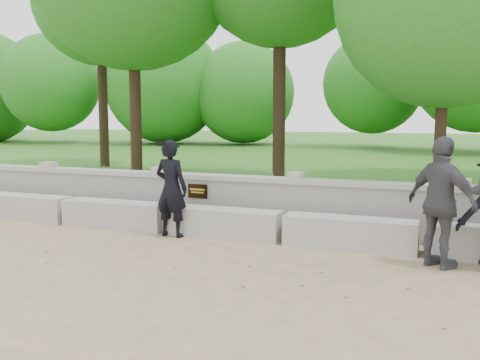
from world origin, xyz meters
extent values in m
plane|color=tan|center=(0.00, 0.00, 0.00)|extent=(80.00, 80.00, 0.00)
cube|color=#2A6517|center=(0.00, 14.00, 0.12)|extent=(40.00, 22.00, 0.25)
cube|color=#ADAAA3|center=(-3.00, 1.90, 0.23)|extent=(1.90, 0.45, 0.45)
cube|color=#ADAAA3|center=(-1.00, 1.90, 0.23)|extent=(1.90, 0.45, 0.45)
cube|color=#ADAAA3|center=(1.00, 1.90, 0.23)|extent=(1.90, 0.45, 0.45)
cube|color=#ADAAA3|center=(3.00, 1.90, 0.23)|extent=(1.90, 0.45, 0.45)
cube|color=#A2A099|center=(0.00, 2.60, 0.41)|extent=(12.50, 0.25, 0.82)
cube|color=#ADAAA3|center=(0.00, 2.60, 0.86)|extent=(12.50, 0.35, 0.08)
cube|color=black|center=(0.30, 2.46, 0.62)|extent=(0.36, 0.02, 0.24)
imported|color=black|center=(0.24, 1.64, 0.77)|extent=(0.60, 0.43, 1.54)
cube|color=black|center=(0.24, 1.34, 1.49)|extent=(0.14, 0.04, 0.07)
imported|color=#414046|center=(4.23, 1.33, 0.83)|extent=(1.03, 0.90, 1.66)
cylinder|color=#382619|center=(-6.12, 8.79, 2.48)|extent=(0.30, 0.30, 4.46)
cylinder|color=#382619|center=(-3.20, 6.08, 2.41)|extent=(0.29, 0.29, 4.33)
cylinder|color=#382619|center=(0.32, 7.07, 2.55)|extent=(0.31, 0.31, 4.61)
cylinder|color=#382619|center=(4.14, 4.10, 1.70)|extent=(0.20, 0.20, 2.90)
imported|color=#2E8735|center=(-3.76, 3.30, 0.52)|extent=(0.34, 0.35, 0.55)
imported|color=#2E8735|center=(1.25, 3.30, 0.58)|extent=(0.39, 0.43, 0.65)
imported|color=#2E8735|center=(2.52, 3.30, 0.52)|extent=(0.56, 0.52, 0.54)
imported|color=#2E8735|center=(-2.56, 3.64, 0.56)|extent=(0.45, 0.46, 0.62)
camera|label=1|loc=(4.28, -5.72, 1.93)|focal=40.00mm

